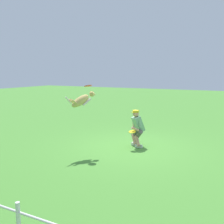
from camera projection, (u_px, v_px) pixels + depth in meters
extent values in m
plane|color=#498B33|center=(131.00, 147.00, 9.23)|extent=(60.00, 60.00, 0.00)
cube|color=silver|center=(135.00, 144.00, 9.42)|extent=(0.26, 0.10, 0.10)
cylinder|color=tan|center=(134.00, 139.00, 9.38)|extent=(0.30, 0.29, 0.37)
cylinder|color=#57544E|center=(136.00, 133.00, 9.34)|extent=(0.40, 0.38, 0.37)
cube|color=silver|center=(139.00, 146.00, 9.17)|extent=(0.26, 0.10, 0.10)
cylinder|color=tan|center=(137.00, 141.00, 9.12)|extent=(0.30, 0.29, 0.37)
cylinder|color=#57544E|center=(139.00, 134.00, 9.12)|extent=(0.40, 0.38, 0.37)
cube|color=#80B38B|center=(138.00, 124.00, 9.19)|extent=(0.52, 0.53, 0.58)
cylinder|color=#80B38B|center=(135.00, 121.00, 9.36)|extent=(0.16, 0.16, 0.29)
cylinder|color=#80B38B|center=(140.00, 123.00, 8.99)|extent=(0.16, 0.16, 0.29)
cylinder|color=tan|center=(135.00, 129.00, 8.93)|extent=(0.25, 0.27, 0.19)
cylinder|color=tan|center=(134.00, 126.00, 9.39)|extent=(0.16, 0.16, 0.27)
sphere|color=tan|center=(136.00, 114.00, 9.10)|extent=(0.21, 0.21, 0.21)
cylinder|color=gold|center=(136.00, 111.00, 9.09)|extent=(0.22, 0.22, 0.07)
cylinder|color=gold|center=(133.00, 112.00, 9.06)|extent=(0.12, 0.12, 0.02)
ellipsoid|color=tan|center=(80.00, 101.00, 8.19)|extent=(0.55, 0.72, 0.53)
ellipsoid|color=silver|center=(85.00, 101.00, 8.29)|extent=(0.13, 0.18, 0.15)
sphere|color=tan|center=(92.00, 94.00, 8.39)|extent=(0.17, 0.17, 0.17)
cone|color=tan|center=(94.00, 95.00, 8.44)|extent=(0.12, 0.12, 0.09)
cone|color=tan|center=(92.00, 92.00, 8.32)|extent=(0.06, 0.06, 0.07)
cone|color=tan|center=(91.00, 92.00, 8.42)|extent=(0.06, 0.06, 0.07)
cylinder|color=silver|center=(87.00, 102.00, 8.24)|extent=(0.21, 0.30, 0.24)
cylinder|color=silver|center=(85.00, 102.00, 8.37)|extent=(0.21, 0.30, 0.24)
cylinder|color=tan|center=(76.00, 103.00, 8.03)|extent=(0.21, 0.30, 0.24)
cylinder|color=tan|center=(74.00, 102.00, 8.15)|extent=(0.21, 0.30, 0.24)
cylinder|color=silver|center=(68.00, 100.00, 7.96)|extent=(0.13, 0.20, 0.23)
cylinder|color=#F14924|center=(88.00, 86.00, 8.19)|extent=(0.30, 0.30, 0.07)
cylinder|color=yellow|center=(132.00, 132.00, 8.88)|extent=(0.30, 0.30, 0.08)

